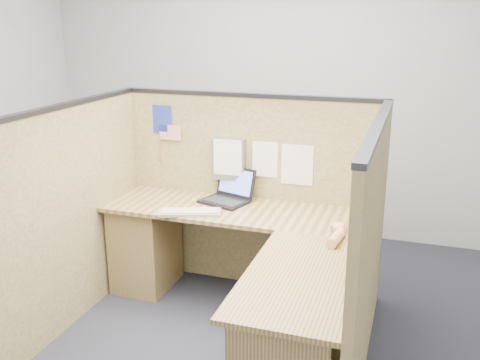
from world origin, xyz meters
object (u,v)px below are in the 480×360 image
(laptop, at_px, (227,193))
(keyboard, at_px, (190,212))
(l_desk, at_px, (243,278))
(mouse, at_px, (338,229))

(laptop, height_order, keyboard, laptop)
(l_desk, distance_m, laptop, 0.75)
(l_desk, relative_size, laptop, 4.79)
(keyboard, bearing_deg, l_desk, -41.50)
(keyboard, relative_size, mouse, 4.89)
(l_desk, relative_size, keyboard, 4.19)
(l_desk, height_order, keyboard, keyboard)
(laptop, bearing_deg, mouse, -4.91)
(laptop, relative_size, mouse, 4.28)
(laptop, distance_m, mouse, 0.97)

